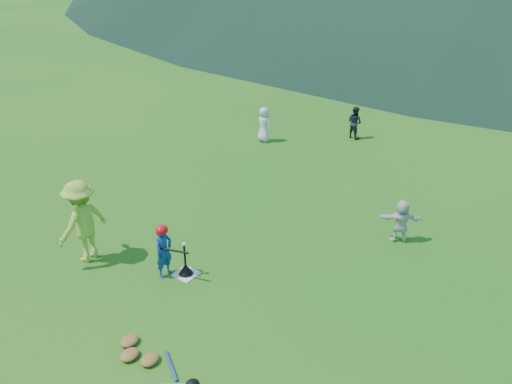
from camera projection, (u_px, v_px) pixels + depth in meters
ground at (186, 274)px, 10.35m from camera, size 120.00×120.00×0.00m
home_plate at (186, 274)px, 10.35m from camera, size 0.45×0.45×0.02m
baseball at (184, 244)px, 10.02m from camera, size 0.08×0.08×0.08m
batter_child at (164, 251)px, 10.09m from camera, size 0.28×0.42×1.15m
adult_coach at (82, 221)px, 10.48m from camera, size 0.74×1.22×1.84m
fielder_a at (264, 125)px, 17.10m from camera, size 0.64×0.46×1.21m
fielder_b at (355, 122)px, 17.42m from camera, size 0.64×0.56×1.14m
fielder_d at (401, 221)px, 11.31m from camera, size 1.00×0.74×1.04m
batting_tee at (186, 269)px, 10.30m from camera, size 0.30×0.30×0.68m
batter_gear at (163, 232)px, 9.87m from camera, size 0.73×0.26×0.51m
equipment_pile at (149, 360)px, 8.13m from camera, size 1.80×0.79×0.19m
outfield_fence at (498, 44)px, 30.46m from camera, size 70.07×0.08×1.33m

